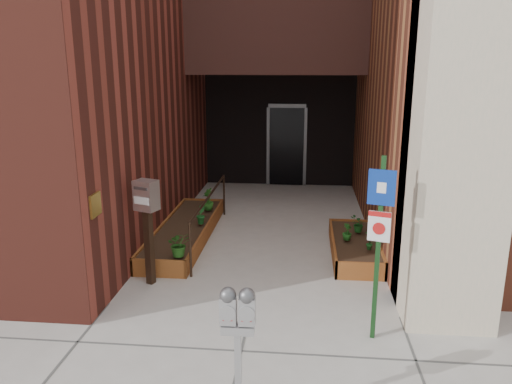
# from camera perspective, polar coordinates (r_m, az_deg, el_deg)

# --- Properties ---
(ground) EXTENTS (80.00, 80.00, 0.00)m
(ground) POSITION_cam_1_polar(r_m,az_deg,el_deg) (7.00, -0.64, -13.35)
(ground) COLOR #9E9991
(ground) RESTS_ON ground
(planter_left) EXTENTS (0.90, 3.60, 0.30)m
(planter_left) POSITION_cam_1_polar(r_m,az_deg,el_deg) (9.64, -8.11, -4.56)
(planter_left) COLOR brown
(planter_left) RESTS_ON ground
(planter_right) EXTENTS (0.80, 2.20, 0.30)m
(planter_right) POSITION_cam_1_polar(r_m,az_deg,el_deg) (8.96, 11.20, -6.21)
(planter_right) COLOR brown
(planter_right) RESTS_ON ground
(handrail) EXTENTS (0.04, 3.34, 0.90)m
(handrail) POSITION_cam_1_polar(r_m,az_deg,el_deg) (9.31, -5.32, -1.21)
(handrail) COLOR black
(handrail) RESTS_ON ground
(parking_meter) EXTENTS (0.31, 0.15, 1.41)m
(parking_meter) POSITION_cam_1_polar(r_m,az_deg,el_deg) (4.51, -2.11, -14.54)
(parking_meter) COLOR #9E9EA0
(parking_meter) RESTS_ON ground
(sign_post) EXTENTS (0.30, 0.12, 2.27)m
(sign_post) POSITION_cam_1_polar(r_m,az_deg,el_deg) (5.97, 13.89, -4.25)
(sign_post) COLOR #133515
(sign_post) RESTS_ON ground
(payment_dropbox) EXTENTS (0.38, 0.33, 1.62)m
(payment_dropbox) POSITION_cam_1_polar(r_m,az_deg,el_deg) (7.53, -12.34, -2.03)
(payment_dropbox) COLOR black
(payment_dropbox) RESTS_ON ground
(shrub_left_a) EXTENTS (0.48, 0.48, 0.40)m
(shrub_left_a) POSITION_cam_1_polar(r_m,az_deg,el_deg) (7.99, -8.78, -5.89)
(shrub_left_a) COLOR #1F4F16
(shrub_left_a) RESTS_ON planter_left
(shrub_left_b) EXTENTS (0.25, 0.25, 0.36)m
(shrub_left_b) POSITION_cam_1_polar(r_m,az_deg,el_deg) (9.51, -6.36, -2.58)
(shrub_left_b) COLOR #1A5B20
(shrub_left_b) RESTS_ON planter_left
(shrub_left_c) EXTENTS (0.31, 0.31, 0.39)m
(shrub_left_c) POSITION_cam_1_polar(r_m,az_deg,el_deg) (10.36, -5.50, -0.99)
(shrub_left_c) COLOR #24621C
(shrub_left_c) RESTS_ON planter_left
(shrub_left_d) EXTENTS (0.30, 0.30, 0.41)m
(shrub_left_d) POSITION_cam_1_polar(r_m,az_deg,el_deg) (10.57, -5.45, -0.64)
(shrub_left_d) COLOR #27611B
(shrub_left_d) RESTS_ON planter_left
(shrub_right_a) EXTENTS (0.23, 0.23, 0.29)m
(shrub_right_a) POSITION_cam_1_polar(r_m,az_deg,el_deg) (8.75, 10.38, -4.50)
(shrub_right_a) COLOR #184E16
(shrub_right_a) RESTS_ON planter_right
(shrub_right_b) EXTENTS (0.24, 0.24, 0.34)m
(shrub_right_b) POSITION_cam_1_polar(r_m,az_deg,el_deg) (8.38, 12.90, -5.36)
(shrub_right_b) COLOR #18541D
(shrub_right_b) RESTS_ON planter_right
(shrub_right_c) EXTENTS (0.38, 0.38, 0.30)m
(shrub_right_c) POSITION_cam_1_polar(r_m,az_deg,el_deg) (9.18, 11.60, -3.63)
(shrub_right_c) COLOR #165019
(shrub_right_c) RESTS_ON planter_right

